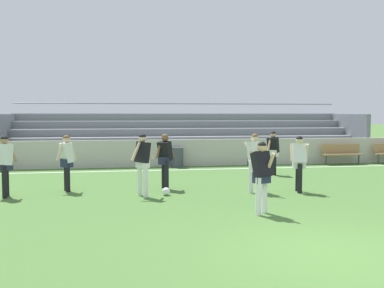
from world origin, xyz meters
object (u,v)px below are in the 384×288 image
player_white_challenging (255,157)px  soccer_ball (166,191)px  player_dark_trailing_run (273,149)px  player_white_wide_left (5,161)px  player_dark_dropping_back (165,156)px  player_dark_wide_right (262,171)px  player_dark_deep_cover (143,159)px  player_white_pressing_high (299,159)px  trash_bin (177,157)px  player_white_overlapping (67,158)px  bench_near_bin (342,152)px  bleacher_stand (187,135)px

player_white_challenging → soccer_ball: 2.71m
player_white_challenging → soccer_ball: player_white_challenging is taller
player_dark_trailing_run → player_white_wide_left: (-8.61, -3.02, 0.04)m
player_white_challenging → player_white_wide_left: size_ratio=1.01×
player_dark_dropping_back → player_dark_wide_right: 4.06m
player_dark_trailing_run → player_dark_wide_right: bearing=-112.0°
player_dark_deep_cover → player_white_pressing_high: bearing=-1.1°
player_white_challenging → player_dark_trailing_run: 3.79m
player_dark_deep_cover → player_white_wide_left: size_ratio=1.03×
trash_bin → player_dark_dropping_back: player_dark_dropping_back is taller
player_dark_wide_right → player_white_wide_left: 6.87m
player_dark_deep_cover → soccer_ball: player_dark_deep_cover is taller
trash_bin → player_dark_wide_right: size_ratio=0.51×
player_dark_deep_cover → player_white_pressing_high: player_dark_deep_cover is taller
player_white_overlapping → player_white_challenging: size_ratio=0.97×
bench_near_bin → player_dark_deep_cover: bearing=-145.9°
player_white_wide_left → player_white_pressing_high: size_ratio=1.03×
bench_near_bin → player_dark_dropping_back: size_ratio=1.09×
player_white_pressing_high → player_dark_deep_cover: bearing=178.9°
bleacher_stand → player_dark_deep_cover: bleacher_stand is taller
bleacher_stand → soccer_ball: bearing=-102.3°
player_dark_wide_right → player_dark_trailing_run: size_ratio=1.01×
player_dark_dropping_back → player_white_overlapping: (-2.85, 0.05, -0.01)m
player_dark_trailing_run → player_white_pressing_high: (-0.51, -3.57, 0.01)m
trash_bin → player_dark_trailing_run: player_dark_trailing_run is taller
player_white_challenging → player_white_pressing_high: (1.25, -0.22, -0.05)m
trash_bin → bleacher_stand: bearing=73.0°
soccer_ball → player_dark_dropping_back: bearing=85.5°
player_dark_deep_cover → player_dark_trailing_run: player_dark_deep_cover is taller
bleacher_stand → soccer_ball: (-2.01, -9.19, -1.09)m
bleacher_stand → player_white_wide_left: (-6.30, -8.74, -0.21)m
player_dark_wide_right → soccer_ball: (-1.88, 2.57, -0.85)m
bench_near_bin → player_white_wide_left: 14.02m
bench_near_bin → player_white_challenging: player_white_challenging is taller
player_white_challenging → player_white_pressing_high: bearing=-9.9°
player_dark_wide_right → player_white_wide_left: (-6.17, 3.02, 0.02)m
player_white_overlapping → bleacher_stand: bearing=59.4°
player_white_challenging → player_white_overlapping: bearing=169.3°
player_dark_deep_cover → bench_near_bin: bearing=34.1°
bleacher_stand → trash_bin: size_ratio=20.48×
bench_near_bin → player_white_overlapping: player_white_overlapping is taller
player_dark_dropping_back → player_white_pressing_high: bearing=-17.5°
player_white_wide_left → player_dark_dropping_back: bearing=8.0°
player_dark_trailing_run → player_dark_dropping_back: bearing=-150.5°
bleacher_stand → player_dark_trailing_run: bearing=-68.0°
player_dark_dropping_back → player_dark_trailing_run: 4.87m
bench_near_bin → player_white_pressing_high: bearing=-126.8°
player_dark_dropping_back → player_white_challenging: 2.65m
bench_near_bin → player_dark_dropping_back: bearing=-148.8°
player_dark_deep_cover → player_white_pressing_high: size_ratio=1.06×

